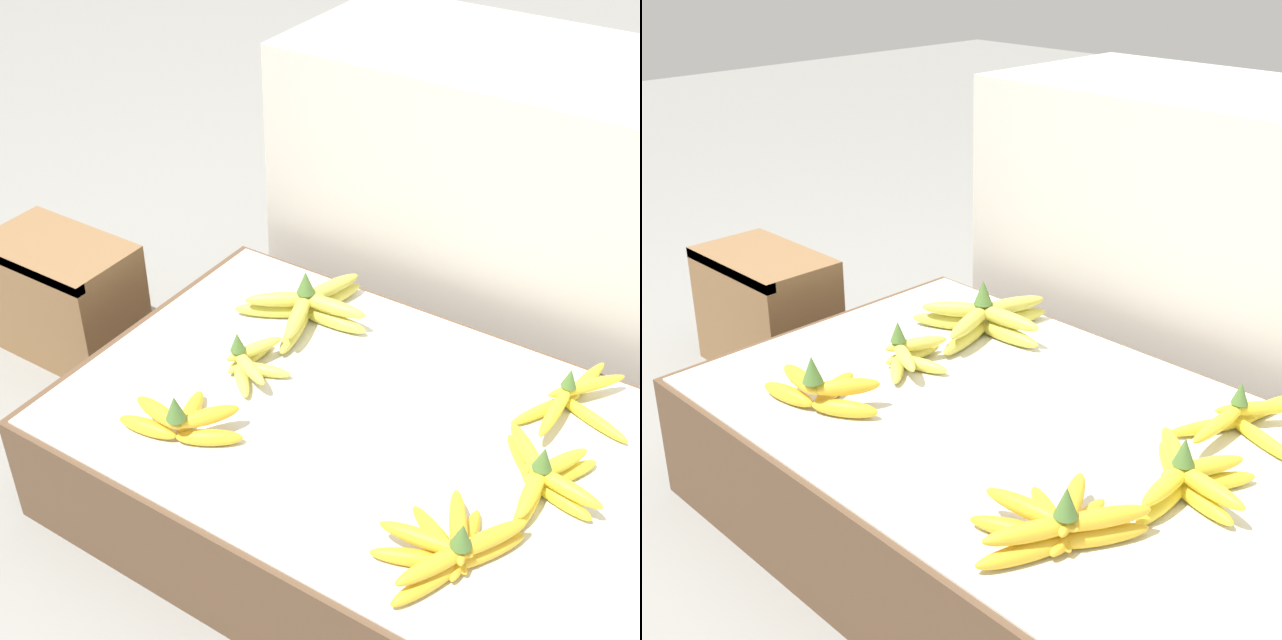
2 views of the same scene
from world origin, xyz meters
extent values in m
plane|color=gray|center=(0.00, 0.00, 0.00)|extent=(10.00, 10.00, 0.00)
cube|color=brown|center=(0.00, 0.00, 0.12)|extent=(1.12, 0.72, 0.24)
cube|color=silver|center=(0.00, 0.00, 0.24)|extent=(1.09, 0.70, 0.00)
cube|color=beige|center=(0.11, 0.70, 0.34)|extent=(1.33, 0.49, 0.68)
cube|color=olive|center=(-0.86, 0.07, 0.14)|extent=(0.34, 0.20, 0.29)
cube|color=brown|center=(-0.86, -0.02, 0.27)|extent=(0.34, 0.02, 0.02)
ellipsoid|color=gold|center=(-0.21, -0.20, 0.26)|extent=(0.11, 0.09, 0.03)
ellipsoid|color=gold|center=(-0.28, -0.17, 0.26)|extent=(0.07, 0.12, 0.03)
ellipsoid|color=gold|center=(-0.32, -0.24, 0.26)|extent=(0.12, 0.05, 0.03)
ellipsoid|color=gold|center=(-0.22, -0.18, 0.29)|extent=(0.09, 0.11, 0.03)
ellipsoid|color=gold|center=(-0.30, -0.22, 0.29)|extent=(0.12, 0.05, 0.03)
cone|color=#4C7533|center=(-0.25, -0.23, 0.32)|extent=(0.04, 0.04, 0.05)
ellipsoid|color=gold|center=(0.29, -0.17, 0.25)|extent=(0.10, 0.14, 0.03)
ellipsoid|color=gold|center=(0.26, -0.17, 0.25)|extent=(0.05, 0.15, 0.03)
ellipsoid|color=gold|center=(0.22, -0.18, 0.25)|extent=(0.14, 0.10, 0.03)
ellipsoid|color=gold|center=(0.21, -0.23, 0.25)|extent=(0.14, 0.08, 0.03)
ellipsoid|color=gold|center=(0.24, -0.26, 0.25)|extent=(0.08, 0.14, 0.03)
ellipsoid|color=gold|center=(0.29, -0.16, 0.28)|extent=(0.09, 0.14, 0.03)
ellipsoid|color=gold|center=(0.24, -0.16, 0.28)|extent=(0.09, 0.14, 0.03)
ellipsoid|color=gold|center=(0.21, -0.21, 0.28)|extent=(0.15, 0.05, 0.03)
ellipsoid|color=gold|center=(0.24, -0.24, 0.28)|extent=(0.09, 0.14, 0.03)
cone|color=#4C7533|center=(0.26, -0.21, 0.32)|extent=(0.03, 0.03, 0.04)
ellipsoid|color=#DBCC4C|center=(-0.27, -0.04, 0.25)|extent=(0.10, 0.10, 0.02)
ellipsoid|color=#DBCC4C|center=(-0.25, 0.00, 0.25)|extent=(0.12, 0.06, 0.02)
ellipsoid|color=#DBCC4C|center=(-0.28, 0.02, 0.25)|extent=(0.04, 0.12, 0.02)
ellipsoid|color=#DBCC4C|center=(-0.25, -0.03, 0.28)|extent=(0.12, 0.07, 0.02)
ellipsoid|color=#DBCC4C|center=(-0.28, 0.02, 0.28)|extent=(0.07, 0.12, 0.02)
cone|color=#4C7533|center=(-0.29, -0.01, 0.31)|extent=(0.03, 0.03, 0.04)
ellipsoid|color=yellow|center=(0.30, -0.04, 0.25)|extent=(0.03, 0.14, 0.03)
ellipsoid|color=yellow|center=(0.33, 0.00, 0.25)|extent=(0.14, 0.06, 0.03)
ellipsoid|color=yellow|center=(0.33, 0.05, 0.25)|extent=(0.09, 0.13, 0.03)
ellipsoid|color=yellow|center=(0.26, 0.04, 0.25)|extent=(0.12, 0.11, 0.03)
ellipsoid|color=yellow|center=(0.30, -0.03, 0.28)|extent=(0.04, 0.14, 0.03)
ellipsoid|color=yellow|center=(0.34, 0.00, 0.28)|extent=(0.14, 0.05, 0.03)
ellipsoid|color=yellow|center=(0.31, 0.04, 0.28)|extent=(0.08, 0.13, 0.03)
ellipsoid|color=yellow|center=(0.26, 0.04, 0.28)|extent=(0.11, 0.11, 0.03)
cone|color=#4C7533|center=(0.30, 0.01, 0.32)|extent=(0.03, 0.03, 0.04)
ellipsoid|color=gold|center=(-0.33, 0.17, 0.26)|extent=(0.16, 0.11, 0.03)
ellipsoid|color=gold|center=(-0.26, 0.14, 0.26)|extent=(0.07, 0.17, 0.03)
ellipsoid|color=gold|center=(-0.22, 0.20, 0.26)|extent=(0.17, 0.04, 0.03)
ellipsoid|color=gold|center=(-0.26, 0.26, 0.26)|extent=(0.08, 0.17, 0.03)
ellipsoid|color=gold|center=(-0.31, 0.18, 0.29)|extent=(0.15, 0.12, 0.03)
ellipsoid|color=gold|center=(-0.26, 0.15, 0.29)|extent=(0.08, 0.17, 0.03)
ellipsoid|color=gold|center=(-0.23, 0.20, 0.29)|extent=(0.17, 0.05, 0.03)
ellipsoid|color=gold|center=(-0.26, 0.25, 0.29)|extent=(0.08, 0.17, 0.03)
cone|color=#4C7533|center=(-0.28, 0.20, 0.33)|extent=(0.04, 0.04, 0.05)
ellipsoid|color=yellow|center=(0.24, 0.19, 0.25)|extent=(0.09, 0.15, 0.02)
ellipsoid|color=yellow|center=(0.32, 0.21, 0.25)|extent=(0.16, 0.07, 0.02)
ellipsoid|color=yellow|center=(0.27, 0.29, 0.25)|extent=(0.05, 0.16, 0.02)
ellipsoid|color=yellow|center=(0.26, 0.17, 0.28)|extent=(0.03, 0.16, 0.02)
ellipsoid|color=yellow|center=(0.29, 0.26, 0.28)|extent=(0.12, 0.14, 0.02)
cone|color=#4C7533|center=(0.26, 0.23, 0.31)|extent=(0.03, 0.03, 0.04)
camera|label=1|loc=(0.55, -1.02, 1.31)|focal=50.00mm
camera|label=2|loc=(0.83, -0.96, 0.99)|focal=50.00mm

